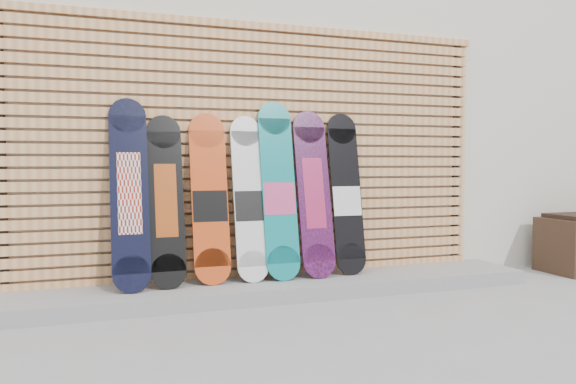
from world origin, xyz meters
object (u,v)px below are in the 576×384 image
Objects in this scene: snowboard_2 at (210,199)px; snowboard_0 at (129,193)px; snowboard_3 at (249,199)px; snowboard_5 at (314,193)px; snowboard_1 at (166,200)px; snowboard_4 at (279,191)px; snowboard_6 at (346,194)px.

snowboard_0 is at bearing -176.47° from snowboard_2.
snowboard_3 is 0.96× the size of snowboard_5.
snowboard_0 is 1.09× the size of snowboard_1.
snowboard_3 is 0.92× the size of snowboard_4.
snowboard_2 is at bearing -179.84° from snowboard_6.
snowboard_0 is at bearing -178.91° from snowboard_4.
snowboard_0 is 0.96m from snowboard_3.
snowboard_4 is at bearing -178.28° from snowboard_6.
snowboard_1 is (0.28, 0.02, -0.06)m from snowboard_0.
snowboard_6 is (1.85, 0.04, -0.04)m from snowboard_0.
snowboard_2 is 0.97× the size of snowboard_5.
snowboard_4 is (0.26, -0.01, 0.06)m from snowboard_3.
snowboard_2 is at bearing 3.53° from snowboard_0.
snowboard_6 reaches higher than snowboard_2.
snowboard_0 reaches higher than snowboard_5.
snowboard_5 reaches higher than snowboard_2.
snowboard_2 is at bearing 2.62° from snowboard_1.
snowboard_1 is 0.98× the size of snowboard_2.
snowboard_3 is 0.97× the size of snowboard_6.
snowboard_6 is (0.64, 0.02, -0.04)m from snowboard_4.
snowboard_1 is 1.26m from snowboard_5.
snowboard_4 reaches higher than snowboard_5.
snowboard_3 reaches higher than snowboard_1.
snowboard_4 reaches higher than snowboard_6.
snowboard_6 is at bearing 4.03° from snowboard_5.
snowboard_1 is at bearing -179.29° from snowboard_6.
snowboard_3 is 0.89m from snowboard_6.
snowboard_6 reaches higher than snowboard_1.
snowboard_3 is at bearing 178.71° from snowboard_5.
snowboard_2 is at bearing 178.94° from snowboard_3.
snowboard_1 is 0.91× the size of snowboard_4.
snowboard_6 reaches higher than snowboard_3.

